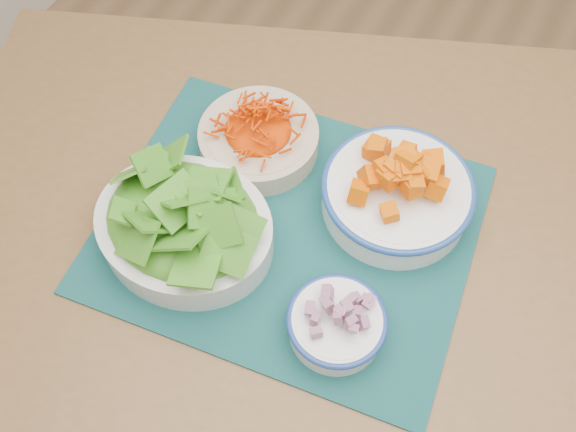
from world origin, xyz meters
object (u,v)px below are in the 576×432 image
at_px(placemat, 288,228).
at_px(lettuce_bowl, 183,222).
at_px(table, 348,272).
at_px(onion_bowl, 337,322).
at_px(carrot_bowl, 258,135).
at_px(squash_bowl, 398,188).

xyz_separation_m(placemat, lettuce_bowl, (-0.11, -0.08, 0.05)).
distance_m(table, onion_bowl, 0.19).
distance_m(carrot_bowl, lettuce_bowl, 0.19).
relative_size(table, onion_bowl, 9.19).
bearing_deg(lettuce_bowl, onion_bowl, -8.09).
height_order(placemat, lettuce_bowl, lettuce_bowl).
xyz_separation_m(table, carrot_bowl, (-0.19, 0.08, 0.13)).
xyz_separation_m(table, lettuce_bowl, (-0.20, -0.11, 0.15)).
bearing_deg(lettuce_bowl, placemat, 34.06).
height_order(table, onion_bowl, onion_bowl).
distance_m(table, squash_bowl, 0.17).
height_order(placemat, carrot_bowl, carrot_bowl).
height_order(table, lettuce_bowl, lettuce_bowl).
bearing_deg(table, placemat, 173.39).
height_order(placemat, onion_bowl, onion_bowl).
bearing_deg(carrot_bowl, placemat, -44.56).
relative_size(placemat, squash_bowl, 2.08).
relative_size(carrot_bowl, squash_bowl, 0.84).
distance_m(placemat, squash_bowl, 0.16).
relative_size(placemat, carrot_bowl, 2.48).
bearing_deg(carrot_bowl, squash_bowl, -0.00).
bearing_deg(placemat, squash_bowl, 34.35).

